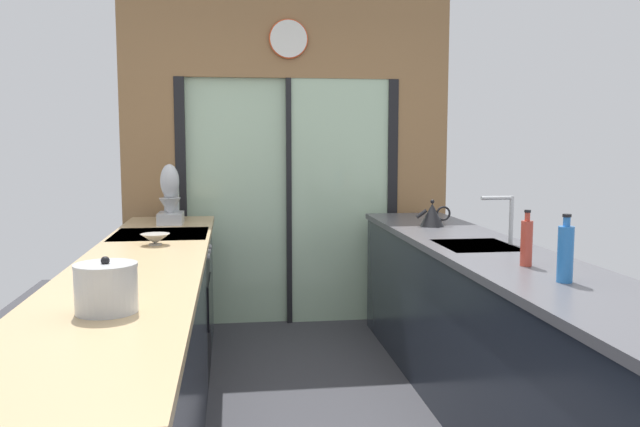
{
  "coord_description": "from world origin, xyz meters",
  "views": [
    {
      "loc": [
        -0.47,
        -2.9,
        1.5
      ],
      "look_at": [
        0.03,
        0.76,
        1.09
      ],
      "focal_mm": 36.63,
      "sensor_mm": 36.0,
      "label": 1
    }
  ],
  "objects": [
    {
      "name": "ground_plane",
      "position": [
        0.0,
        0.6,
        -0.01
      ],
      "size": [
        5.04,
        7.6,
        0.02
      ],
      "primitive_type": "cube",
      "color": "#38383D"
    },
    {
      "name": "back_wall_unit",
      "position": [
        0.0,
        2.4,
        1.53
      ],
      "size": [
        2.64,
        0.12,
        2.7
      ],
      "color": "olive",
      "rests_on": "ground_plane"
    },
    {
      "name": "left_counter_run",
      "position": [
        -0.91,
        0.13,
        0.47
      ],
      "size": [
        0.62,
        3.8,
        0.92
      ],
      "color": "#1E232D",
      "rests_on": "ground_plane"
    },
    {
      "name": "right_counter_run",
      "position": [
        0.91,
        0.3,
        0.46
      ],
      "size": [
        0.62,
        3.8,
        0.92
      ],
      "color": "#1E232D",
      "rests_on": "ground_plane"
    },
    {
      "name": "sink_faucet",
      "position": [
        1.06,
        0.55,
        1.1
      ],
      "size": [
        0.19,
        0.02,
        0.27
      ],
      "color": "#B7BABC",
      "rests_on": "right_counter_run"
    },
    {
      "name": "oven_range",
      "position": [
        -0.91,
        1.25,
        0.46
      ],
      "size": [
        0.6,
        0.6,
        0.92
      ],
      "color": "black",
      "rests_on": "ground_plane"
    },
    {
      "name": "mixing_bowl",
      "position": [
        -0.89,
        0.79,
        0.96
      ],
      "size": [
        0.16,
        0.16,
        0.06
      ],
      "color": "gray",
      "rests_on": "left_counter_run"
    },
    {
      "name": "knife_block",
      "position": [
        -0.89,
        2.03,
        1.03
      ],
      "size": [
        0.09,
        0.14,
        0.29
      ],
      "color": "black",
      "rests_on": "left_counter_run"
    },
    {
      "name": "stand_mixer",
      "position": [
        -0.89,
        1.75,
        1.08
      ],
      "size": [
        0.17,
        0.27,
        0.42
      ],
      "color": "#B7BABC",
      "rests_on": "left_counter_run"
    },
    {
      "name": "stock_pot",
      "position": [
        -0.89,
        -0.66,
        1.0
      ],
      "size": [
        0.21,
        0.21,
        0.19
      ],
      "color": "#B7BABC",
      "rests_on": "left_counter_run"
    },
    {
      "name": "kettle",
      "position": [
        0.89,
        1.37,
        1.0
      ],
      "size": [
        0.24,
        0.17,
        0.18
      ],
      "color": "black",
      "rests_on": "right_counter_run"
    },
    {
      "name": "soap_bottle_near",
      "position": [
        0.89,
        -0.42,
        1.04
      ],
      "size": [
        0.06,
        0.06,
        0.28
      ],
      "color": "#286BB7",
      "rests_on": "right_counter_run"
    },
    {
      "name": "soap_bottle_far",
      "position": [
        0.89,
        -0.07,
        1.03
      ],
      "size": [
        0.05,
        0.05,
        0.26
      ],
      "color": "#B23D2D",
      "rests_on": "right_counter_run"
    }
  ]
}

